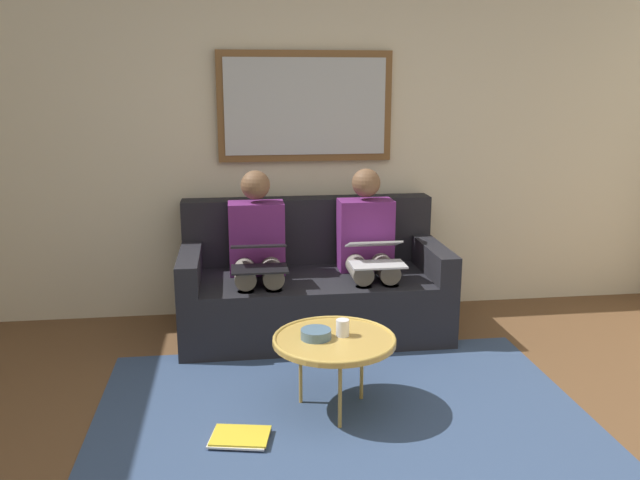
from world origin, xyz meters
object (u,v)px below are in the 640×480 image
framed_mirror (305,107)px  coffee_table (334,340)px  person_right (257,250)px  person_left (368,246)px  magazine_stack (240,437)px  laptop_silver (375,253)px  laptop_black (259,256)px  couch (312,286)px  cup (343,328)px  bowl (316,334)px

framed_mirror → coffee_table: bearing=88.9°
coffee_table → person_right: size_ratio=0.57×
person_left → magazine_stack: size_ratio=3.54×
framed_mirror → laptop_silver: bearing=118.8°
laptop_black → framed_mirror: bearing=-118.6°
couch → person_right: (0.38, 0.07, 0.30)m
cup → person_left: size_ratio=0.08×
bowl → person_left: person_left is taller
couch → coffee_table: size_ratio=2.78×
couch → laptop_black: (0.38, 0.31, 0.32)m
person_right → coffee_table: bearing=107.1°
coffee_table → laptop_silver: (-0.41, -0.91, 0.23)m
person_right → cup: bearing=109.7°
coffee_table → cup: bearing=-149.5°
coffee_table → person_left: size_ratio=0.57×
laptop_black → bowl: bearing=106.0°
coffee_table → bowl: 0.10m
bowl → person_left: 1.26m
cup → laptop_black: size_ratio=0.25×
bowl → magazine_stack: size_ratio=0.50×
cup → laptop_black: 0.98m
person_right → laptop_black: 0.25m
coffee_table → cup: (-0.05, -0.03, 0.06)m
couch → laptop_silver: 0.58m
coffee_table → person_left: 1.24m
bowl → person_right: (0.26, -1.14, 0.17)m
framed_mirror → laptop_silver: 1.22m
person_right → magazine_stack: size_ratio=3.54×
couch → magazine_stack: couch is taller
cup → laptop_black: (0.40, -0.88, 0.18)m
couch → framed_mirror: size_ratio=1.43×
laptop_black → magazine_stack: size_ratio=1.11×
cup → bowl: size_ratio=0.56×
bowl → person_right: 1.18m
person_left → laptop_black: person_left is taller
person_left → magazine_stack: person_left is taller
laptop_black → laptop_silver: bearing=-179.7°
coffee_table → magazine_stack: size_ratio=2.02×
laptop_silver → person_right: person_right is taller
couch → person_right: size_ratio=1.59×
person_left → laptop_black: (0.77, 0.25, 0.02)m
couch → bowl: couch is taller
couch → coffee_table: couch is taller
person_left → magazine_stack: 1.78m
cup → magazine_stack: size_ratio=0.28×
person_left → coffee_table: bearing=70.2°
bowl → person_left: (-0.51, -1.14, 0.17)m
magazine_stack → laptop_silver: bearing=-128.5°
bowl → laptop_black: bearing=-74.0°
framed_mirror → bowl: size_ratio=7.87×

